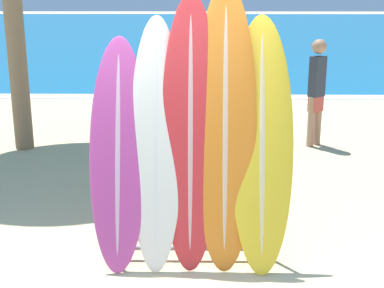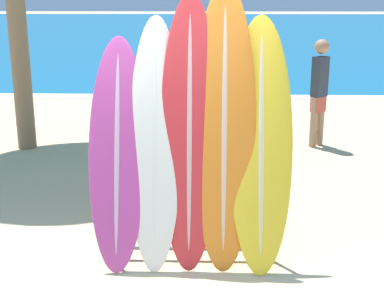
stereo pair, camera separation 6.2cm
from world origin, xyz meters
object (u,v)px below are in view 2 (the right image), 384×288
Objects in this scene: surfboard_rack at (189,213)px; surfboard_slot_1 at (155,144)px; surfboard_slot_2 at (190,134)px; surfboard_slot_3 at (224,129)px; person_near_water at (319,89)px; surfboard_slot_0 at (117,154)px; person_mid_beach at (164,108)px; surfboard_slot_4 at (261,144)px.

surfboard_rack is 0.71× the size of surfboard_slot_1.
surfboard_slot_3 is (0.31, 0.01, 0.04)m from surfboard_slot_2.
surfboard_slot_1 is 1.29× the size of person_near_water.
surfboard_slot_1 is at bearing -177.35° from surfboard_slot_2.
surfboard_slot_3 is at bearing 26.26° from person_near_water.
surfboard_slot_3 is 4.37m from person_near_water.
surfboard_slot_3 is at bearing 9.74° from surfboard_rack.
surfboard_slot_0 is (-0.66, 0.01, 0.56)m from surfboard_rack.
surfboard_slot_3 is at bearing -41.13° from person_mid_beach.
surfboard_slot_3 is 1.45× the size of person_near_water.
person_near_water is (1.98, 4.03, -0.27)m from surfboard_slot_2.
surfboard_slot_3 is 1.42× the size of person_mid_beach.
surfboard_slot_2 is at bearing -179.95° from surfboard_slot_4.
surfboard_slot_0 is 4.85m from person_near_water.
person_near_water is (2.29, 4.05, -0.18)m from surfboard_slot_1.
surfboard_slot_0 reaches higher than surfboard_rack.
surfboard_slot_2 reaches higher than person_mid_beach.
surfboard_slot_4 is 1.26× the size of person_mid_beach.
surfboard_slot_2 is 2.39m from person_mid_beach.
person_mid_beach is at bearing -6.01° from person_near_water.
person_near_water is at bearing 64.08° from surfboard_rack.
surfboard_slot_2 reaches higher than surfboard_slot_4.
surfboard_rack is 0.73m from surfboard_slot_1.
surfboard_slot_1 is at bearing 174.48° from surfboard_rack.
surfboard_slot_0 is 0.92× the size of surfboard_slot_1.
surfboard_slot_0 is 1.31m from surfboard_slot_4.
person_near_water is at bearing 66.60° from person_mid_beach.
surfboard_slot_2 is at bearing 22.62° from person_near_water.
surfboard_slot_2 is at bearing -178.34° from surfboard_slot_3.
surfboard_slot_3 reaches higher than surfboard_slot_1.
surfboard_slot_1 is 1.00× the size of surfboard_slot_4.
surfboard_slot_3 is (0.62, 0.02, 0.14)m from surfboard_slot_1.
surfboard_slot_3 reaches higher than surfboard_slot_4.
surfboard_slot_2 is 4.50m from person_near_water.
surfboard_slot_3 is at bearing 178.54° from surfboard_slot_4.
person_near_water is (1.98, 4.08, 0.48)m from surfboard_rack.
surfboard_slot_4 is (1.30, 0.04, 0.09)m from surfboard_slot_0.
surfboard_slot_2 is 1.37× the size of person_mid_beach.
surfboard_slot_3 reaches higher than surfboard_rack.
surfboard_slot_0 is 2.39m from person_mid_beach.
surfboard_rack is at bearing -5.52° from surfboard_slot_1.
surfboard_slot_1 reaches higher than surfboard_slot_0.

